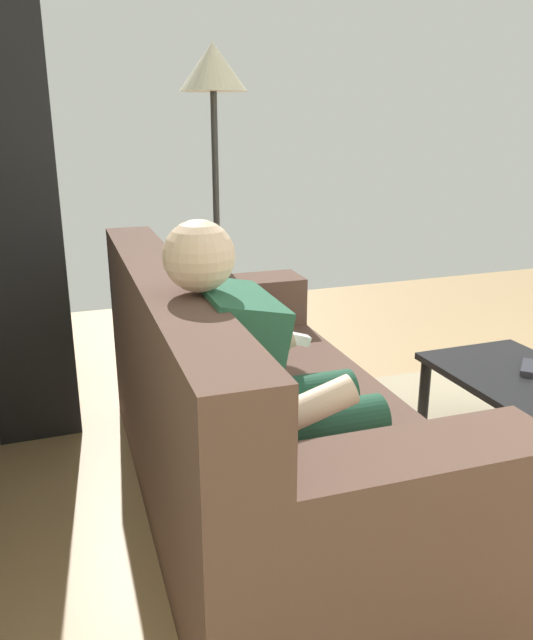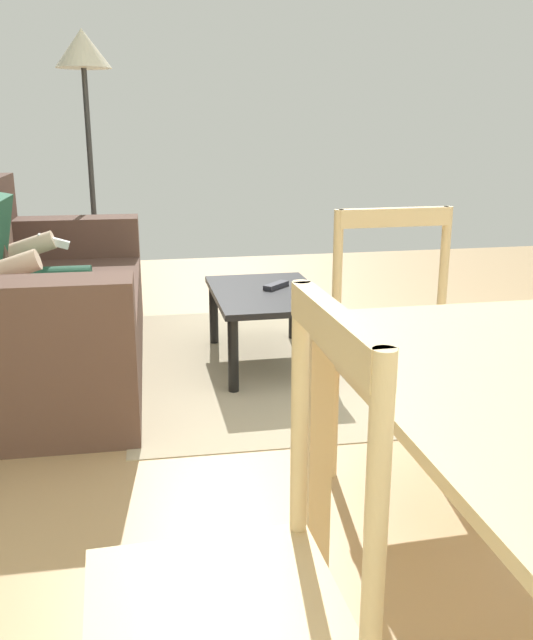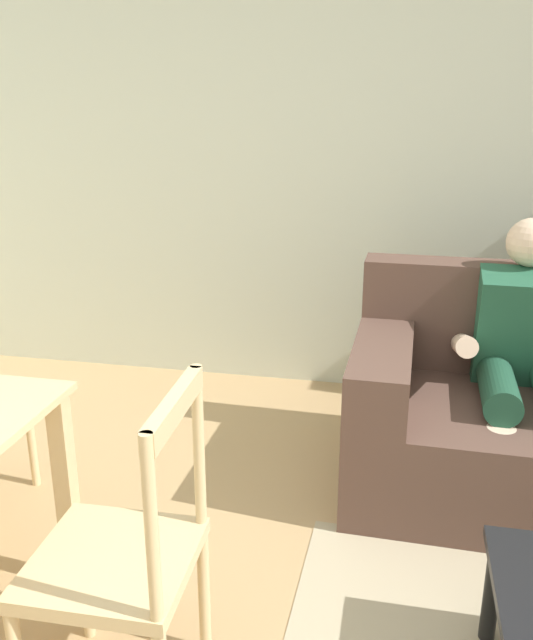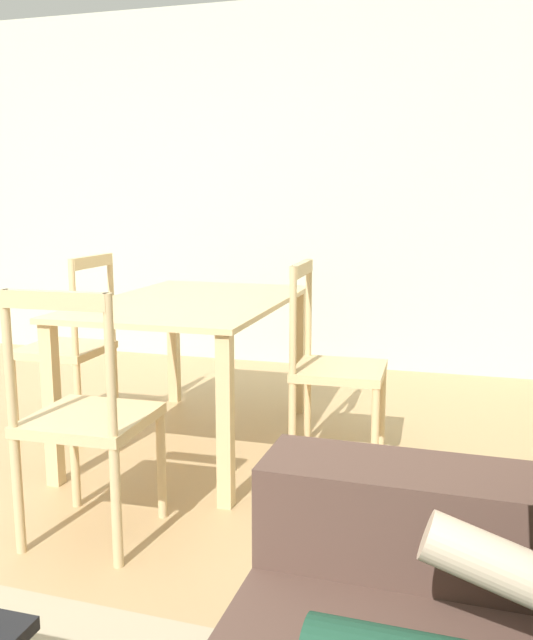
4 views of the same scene
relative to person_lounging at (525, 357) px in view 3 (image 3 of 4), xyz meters
name	(u,v)px [view 3 (image 3 of 4)]	position (x,y,z in m)	size (l,w,h in m)	color
wall_back	(322,155)	(-1.00, 0.98, 0.74)	(6.21, 0.12, 2.65)	beige
person_lounging	(525,357)	(0.00, 0.00, 0.00)	(0.60, 0.87, 1.14)	#23563D
dining_chair_facing_couch	(124,560)	(-1.20, -1.40, -0.13)	(0.43, 0.43, 0.95)	#D1B27F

